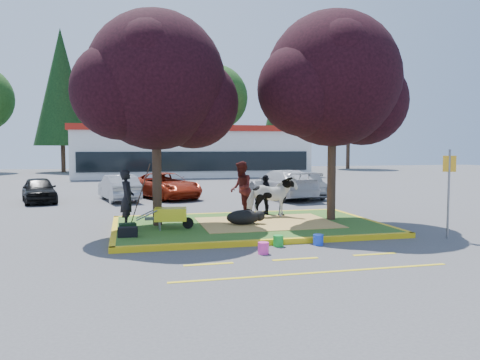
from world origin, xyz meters
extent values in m
plane|color=#424244|center=(0.00, 0.00, 0.00)|extent=(90.00, 90.00, 0.00)
cube|color=#26531A|center=(0.00, 0.00, 0.07)|extent=(8.00, 5.00, 0.15)
cube|color=yellow|center=(0.00, -2.58, 0.07)|extent=(8.30, 0.16, 0.15)
cube|color=yellow|center=(0.00, 2.58, 0.07)|extent=(8.30, 0.16, 0.15)
cube|color=yellow|center=(-4.08, 0.00, 0.07)|extent=(0.16, 5.30, 0.15)
cube|color=yellow|center=(4.08, 0.00, 0.07)|extent=(0.16, 5.30, 0.15)
cube|color=tan|center=(0.60, 0.00, 0.15)|extent=(4.20, 3.00, 0.01)
cylinder|color=black|center=(-2.80, 0.40, 1.91)|extent=(0.28, 0.28, 3.53)
sphere|color=black|center=(-2.80, 0.40, 4.56)|extent=(4.20, 4.20, 4.20)
sphere|color=black|center=(-1.64, 0.60, 3.93)|extent=(2.86, 2.86, 2.86)
sphere|color=black|center=(-3.85, 0.10, 4.18)|extent=(2.86, 2.86, 2.86)
cylinder|color=black|center=(2.90, 0.20, 2.00)|extent=(0.28, 0.28, 3.70)
sphere|color=black|center=(2.90, 0.20, 4.77)|extent=(4.40, 4.40, 4.40)
sphere|color=black|center=(4.11, 0.40, 4.11)|extent=(2.99, 2.99, 2.99)
sphere|color=black|center=(1.80, -0.10, 4.37)|extent=(2.99, 2.99, 2.99)
cube|color=yellow|center=(-2.00, -4.20, 0.00)|extent=(1.10, 0.12, 0.01)
cube|color=yellow|center=(0.00, -4.20, 0.00)|extent=(1.10, 0.12, 0.01)
cube|color=yellow|center=(2.00, -4.20, 0.00)|extent=(1.10, 0.12, 0.01)
cube|color=yellow|center=(0.00, -5.40, 0.00)|extent=(6.00, 0.10, 0.01)
cube|color=silver|center=(2.00, 28.00, 2.00)|extent=(20.00, 8.00, 4.00)
cube|color=#9C1A10|center=(2.00, 28.00, 4.15)|extent=(20.40, 8.40, 0.50)
cube|color=black|center=(2.00, 23.95, 1.40)|extent=(19.00, 0.10, 1.60)
cylinder|color=black|center=(-10.00, 37.00, 1.96)|extent=(0.44, 0.44, 3.92)
cone|color=black|center=(-10.00, 37.00, 8.68)|extent=(5.60, 5.60, 11.90)
cylinder|color=black|center=(-2.00, 38.50, 1.54)|extent=(0.44, 0.44, 3.08)
sphere|color=#143811|center=(-2.00, 38.50, 6.82)|extent=(6.16, 6.16, 6.16)
cylinder|color=black|center=(6.00, 37.50, 1.82)|extent=(0.44, 0.44, 3.64)
sphere|color=#143811|center=(6.00, 37.50, 8.06)|extent=(7.28, 7.28, 7.28)
cylinder|color=black|center=(14.00, 38.00, 1.75)|extent=(0.44, 0.44, 3.50)
cone|color=black|center=(14.00, 38.00, 7.75)|extent=(5.00, 5.00, 10.62)
cylinder|color=black|center=(22.00, 37.00, 1.61)|extent=(0.44, 0.44, 3.22)
sphere|color=#143811|center=(22.00, 37.00, 7.13)|extent=(6.44, 6.44, 6.44)
imported|color=white|center=(1.10, 1.09, 0.85)|extent=(1.67, 0.77, 1.41)
ellipsoid|color=black|center=(-0.21, -0.17, 0.38)|extent=(1.20, 0.90, 0.46)
imported|color=black|center=(-3.70, 0.28, 1.01)|extent=(0.42, 0.64, 1.73)
imported|color=#421312|center=(0.18, 1.73, 1.10)|extent=(0.86, 1.03, 1.91)
imported|color=black|center=(1.14, 1.90, 0.86)|extent=(0.40, 0.85, 1.41)
cylinder|color=black|center=(-1.97, -0.45, 0.32)|extent=(0.34, 0.11, 0.33)
cylinder|color=slate|center=(-2.79, -0.66, 0.27)|extent=(0.04, 0.04, 0.24)
cylinder|color=slate|center=(-2.79, -0.25, 0.27)|extent=(0.04, 0.04, 0.24)
cube|color=yellow|center=(-2.47, -0.45, 0.59)|extent=(0.99, 0.67, 0.37)
cylinder|color=slate|center=(-3.16, -0.66, 0.61)|extent=(0.60, 0.12, 0.31)
cylinder|color=slate|center=(-3.16, -0.25, 0.61)|extent=(0.60, 0.12, 0.31)
cube|color=black|center=(-3.70, -1.35, 0.28)|extent=(0.53, 0.32, 0.26)
cube|color=black|center=(-3.70, -0.57, 0.27)|extent=(0.50, 0.36, 0.24)
cylinder|color=slate|center=(4.98, -2.92, 1.24)|extent=(0.06, 0.06, 2.49)
cube|color=gold|center=(4.98, -2.92, 2.09)|extent=(0.33, 0.16, 0.45)
cylinder|color=green|center=(0.06, -2.80, 0.14)|extent=(0.35, 0.35, 0.29)
cylinder|color=#FF38AC|center=(-0.56, -3.53, 0.14)|extent=(0.28, 0.28, 0.28)
cylinder|color=blue|center=(1.12, -2.89, 0.14)|extent=(0.27, 0.27, 0.28)
imported|color=black|center=(-7.64, 8.98, 0.59)|extent=(2.17, 3.69, 1.18)
imported|color=#97999E|center=(-4.07, 8.82, 0.62)|extent=(2.15, 3.99, 1.25)
imported|color=maroon|center=(-1.82, 9.38, 0.64)|extent=(3.76, 5.06, 1.28)
imported|color=silver|center=(3.84, 7.96, 0.72)|extent=(2.65, 5.19, 1.44)
imported|color=#4E5255|center=(5.09, 8.00, 0.62)|extent=(1.76, 3.92, 1.25)
camera|label=1|loc=(-3.71, -14.09, 2.54)|focal=35.00mm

